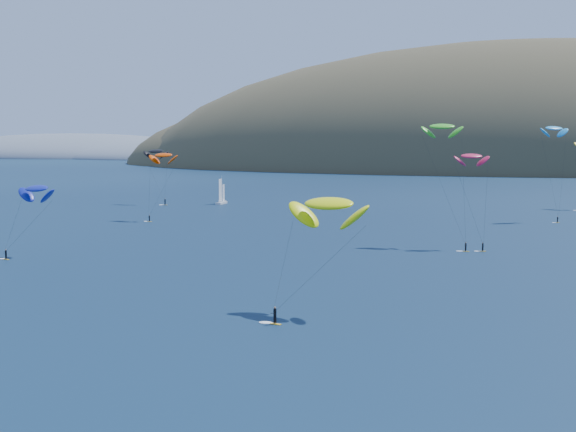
# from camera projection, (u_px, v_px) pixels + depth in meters

# --- Properties ---
(ground) EXTENTS (2800.00, 2800.00, 0.00)m
(ground) POSITION_uv_depth(u_px,v_px,m) (167.00, 430.00, 63.42)
(ground) COLOR black
(ground) RESTS_ON ground
(island) EXTENTS (730.00, 300.00, 210.00)m
(island) POSITION_uv_depth(u_px,v_px,m) (546.00, 182.00, 588.97)
(island) COLOR #3D3526
(island) RESTS_ON ground
(headland) EXTENTS (460.00, 250.00, 60.00)m
(headland) POSITION_uv_depth(u_px,v_px,m) (94.00, 160.00, 906.17)
(headland) COLOR slate
(headland) RESTS_ON ground
(sailboat) EXTENTS (7.77, 6.77, 9.84)m
(sailboat) POSITION_uv_depth(u_px,v_px,m) (222.00, 201.00, 274.34)
(sailboat) COLOR silver
(sailboat) RESTS_ON ground
(kitesurfer_1) EXTENTS (8.51, 8.94, 20.25)m
(kitesurfer_1) POSITION_uv_depth(u_px,v_px,m) (163.00, 155.00, 221.64)
(kitesurfer_1) COLOR yellow
(kitesurfer_1) RESTS_ON ground
(kitesurfer_2) EXTENTS (11.80, 13.68, 17.40)m
(kitesurfer_2) POSITION_uv_depth(u_px,v_px,m) (329.00, 204.00, 105.37)
(kitesurfer_2) COLOR yellow
(kitesurfer_2) RESTS_ON ground
(kitesurfer_3) EXTENTS (11.36, 13.40, 27.57)m
(kitesurfer_3) POSITION_uv_depth(u_px,v_px,m) (442.00, 127.00, 170.86)
(kitesurfer_3) COLOR yellow
(kitesurfer_3) RESTS_ON ground
(kitesurfer_4) EXTENTS (8.81, 10.32, 27.61)m
(kitesurfer_4) POSITION_uv_depth(u_px,v_px,m) (554.00, 128.00, 218.80)
(kitesurfer_4) COLOR yellow
(kitesurfer_4) RESTS_ON ground
(kitesurfer_9) EXTENTS (7.67, 9.50, 21.01)m
(kitesurfer_9) POSITION_uv_depth(u_px,v_px,m) (472.00, 156.00, 166.61)
(kitesurfer_9) COLOR yellow
(kitesurfer_9) RESTS_ON ground
(kitesurfer_10) EXTENTS (9.84, 11.68, 15.51)m
(kitesurfer_10) POSITION_uv_depth(u_px,v_px,m) (37.00, 188.00, 156.78)
(kitesurfer_10) COLOR yellow
(kitesurfer_10) RESTS_ON ground
(kitesurfer_12) EXTENTS (10.48, 7.15, 20.39)m
(kitesurfer_12) POSITION_uv_depth(u_px,v_px,m) (156.00, 151.00, 274.31)
(kitesurfer_12) COLOR yellow
(kitesurfer_12) RESTS_ON ground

